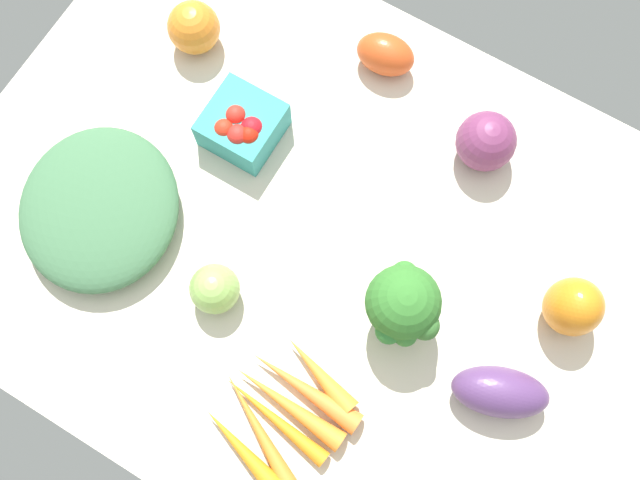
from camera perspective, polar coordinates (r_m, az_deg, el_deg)
The scene contains 11 objects.
tablecloth at distance 98.40cm, azimuth -0.00°, elevation -0.47°, with size 104.00×76.00×2.00cm, color beige.
red_onion_center at distance 100.61cm, azimuth 13.23°, elevation 7.74°, with size 8.34×8.34×8.34cm, color #75325C.
bell_pepper_orange at distance 96.33cm, azimuth 19.73°, elevation -5.09°, with size 7.48×7.48×9.38cm, color orange.
heirloom_tomato_green at distance 93.57cm, azimuth -8.49°, elevation -3.92°, with size 6.66×6.66×6.66cm, color #88B654.
roma_tomato at distance 105.94cm, azimuth 5.30°, elevation 14.67°, with size 8.63×5.88×5.88cm, color #D44C1E.
heirloom_tomato_orange at distance 108.32cm, azimuth -10.14°, elevation 16.51°, with size 7.65×7.65×7.65cm, color orange.
broccoli_head at distance 88.66cm, azimuth 6.75°, elevation -5.21°, with size 10.31×10.76×12.53cm.
carrot_bunch at distance 92.77cm, azimuth -2.96°, elevation -13.55°, with size 18.44×19.53×2.97cm.
leafy_greens_clump at distance 100.42cm, azimuth -17.37°, elevation 2.47°, with size 23.79×21.67×5.86cm, color #3F6E48.
berry_basket at distance 100.51cm, azimuth -6.27°, elevation 9.12°, with size 9.89×9.89×6.81cm.
eggplant at distance 93.73cm, azimuth 14.30°, elevation -11.79°, with size 12.36×6.37×6.37cm, color #563568.
Camera 1 is at (-13.09, 22.19, 95.96)cm, focal length 39.71 mm.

